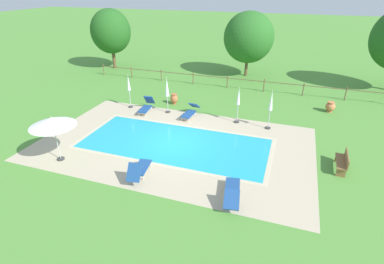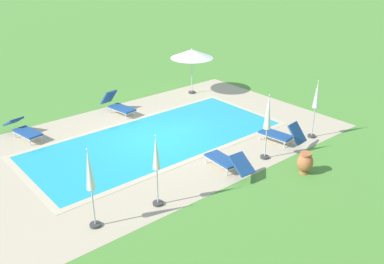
# 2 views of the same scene
# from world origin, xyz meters

# --- Properties ---
(ground_plane) EXTENTS (160.00, 160.00, 0.00)m
(ground_plane) POSITION_xyz_m (0.00, 0.00, 0.00)
(ground_plane) COLOR #518E38
(pool_deck_paving) EXTENTS (14.73, 8.92, 0.01)m
(pool_deck_paving) POSITION_xyz_m (0.00, 0.00, 0.00)
(pool_deck_paving) COLOR #BCAD8E
(pool_deck_paving) RESTS_ON ground
(swimming_pool_water) EXTENTS (10.13, 4.32, 0.01)m
(swimming_pool_water) POSITION_xyz_m (0.00, 0.00, 0.01)
(swimming_pool_water) COLOR #23A8C1
(swimming_pool_water) RESTS_ON ground
(pool_coping_rim) EXTENTS (10.61, 4.80, 0.01)m
(pool_coping_rim) POSITION_xyz_m (0.00, 0.00, 0.01)
(pool_coping_rim) COLOR beige
(pool_coping_rim) RESTS_ON ground
(sun_lounger_north_near_steps) EXTENTS (0.82, 1.90, 1.00)m
(sun_lounger_north_near_steps) POSITION_xyz_m (-3.49, 3.52, 0.40)
(sun_lounger_north_near_steps) COLOR navy
(sun_lounger_north_near_steps) RESTS_ON ground
(sun_lounger_north_mid) EXTENTS (0.94, 2.13, 0.74)m
(sun_lounger_north_mid) POSITION_xyz_m (3.98, -3.56, 0.36)
(sun_lounger_north_mid) COLOR navy
(sun_lounger_north_mid) RESTS_ON ground
(sun_lounger_north_far) EXTENTS (0.73, 2.05, 0.82)m
(sun_lounger_north_far) POSITION_xyz_m (-0.37, 3.69, 0.37)
(sun_lounger_north_far) COLOR navy
(sun_lounger_north_far) RESTS_ON ground
(sun_lounger_north_end) EXTENTS (0.86, 1.93, 0.99)m
(sun_lounger_north_end) POSITION_xyz_m (-0.33, -3.40, 0.39)
(sun_lounger_north_end) COLOR navy
(sun_lounger_north_end) RESTS_ON ground
(patio_umbrella_open_foreground) EXTENTS (2.16, 2.16, 2.34)m
(patio_umbrella_open_foreground) POSITION_xyz_m (-4.77, -3.42, 2.07)
(patio_umbrella_open_foreground) COLOR #383838
(patio_umbrella_open_foreground) RESTS_ON ground
(patio_umbrella_closed_row_west) EXTENTS (0.32, 0.32, 2.38)m
(patio_umbrella_closed_row_west) POSITION_xyz_m (-4.93, 3.90, 1.55)
(patio_umbrella_closed_row_west) COLOR #383838
(patio_umbrella_closed_row_west) RESTS_ON ground
(patio_umbrella_closed_row_mid_west) EXTENTS (0.32, 0.32, 2.46)m
(patio_umbrella_closed_row_mid_west) POSITION_xyz_m (-2.07, 3.90, 1.63)
(patio_umbrella_closed_row_mid_west) COLOR #383838
(patio_umbrella_closed_row_mid_west) RESTS_ON ground
(patio_umbrella_closed_row_centre) EXTENTS (0.32, 0.32, 2.31)m
(patio_umbrella_closed_row_centre) POSITION_xyz_m (2.69, 3.83, 1.49)
(patio_umbrella_closed_row_centre) COLOR #383838
(patio_umbrella_closed_row_centre) RESTS_ON ground
(patio_umbrella_closed_row_mid_east) EXTENTS (0.32, 0.32, 2.42)m
(patio_umbrella_closed_row_mid_east) POSITION_xyz_m (4.66, 3.58, 1.57)
(patio_umbrella_closed_row_mid_east) COLOR #383838
(patio_umbrella_closed_row_mid_east) RESTS_ON ground
(wooden_bench_lawn_side) EXTENTS (0.50, 1.51, 0.87)m
(wooden_bench_lawn_side) POSITION_xyz_m (8.43, 0.19, 0.47)
(wooden_bench_lawn_side) COLOR olive
(wooden_bench_lawn_side) RESTS_ON ground
(terracotta_urn_near_fence) EXTENTS (0.54, 0.54, 0.77)m
(terracotta_urn_near_fence) POSITION_xyz_m (-2.26, 5.50, 0.41)
(terracotta_urn_near_fence) COLOR #B7663D
(terracotta_urn_near_fence) RESTS_ON ground
(terracotta_urn_by_tree) EXTENTS (0.64, 0.64, 0.73)m
(terracotta_urn_by_tree) POSITION_xyz_m (8.36, 7.59, 0.39)
(terracotta_urn_by_tree) COLOR #C67547
(terracotta_urn_by_tree) RESTS_ON ground
(perimeter_fence) EXTENTS (24.12, 0.08, 1.05)m
(perimeter_fence) POSITION_xyz_m (0.55, 10.37, 0.69)
(perimeter_fence) COLOR brown
(perimeter_fence) RESTS_ON ground
(tree_far_west) EXTENTS (4.49, 4.49, 5.76)m
(tree_far_west) POSITION_xyz_m (1.38, 14.58, 3.50)
(tree_far_west) COLOR brown
(tree_far_west) RESTS_ON ground
(tree_centre) EXTENTS (3.89, 3.89, 5.76)m
(tree_centre) POSITION_xyz_m (-11.91, 12.97, 3.62)
(tree_centre) COLOR brown
(tree_centre) RESTS_ON ground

